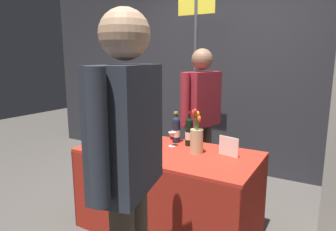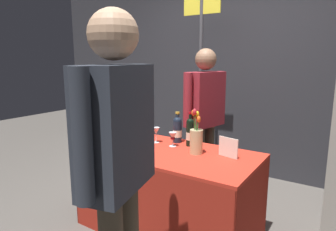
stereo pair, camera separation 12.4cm
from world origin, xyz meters
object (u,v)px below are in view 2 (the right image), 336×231
at_px(wine_glass_mid, 156,131).
at_px(booth_signpost, 200,71).
at_px(wine_glass_near_vendor, 173,137).
at_px(taster_foreground_right, 117,153).
at_px(featured_wine_bottle, 177,129).
at_px(vendor_presenter, 205,111).
at_px(display_bottle_0, 127,132).
at_px(flower_vase, 196,139).
at_px(tasting_table, 168,175).

height_order(wine_glass_mid, booth_signpost, booth_signpost).
relative_size(wine_glass_near_vendor, taster_foreground_right, 0.07).
bearing_deg(wine_glass_near_vendor, taster_foreground_right, -71.14).
bearing_deg(wine_glass_mid, featured_wine_bottle, 36.47).
distance_m(wine_glass_near_vendor, vendor_presenter, 0.64).
relative_size(featured_wine_bottle, display_bottle_0, 0.80).
xyz_separation_m(display_bottle_0, taster_foreground_right, (0.66, -0.82, 0.16)).
distance_m(display_bottle_0, flower_vase, 0.59).
height_order(flower_vase, taster_foreground_right, taster_foreground_right).
bearing_deg(tasting_table, booth_signpost, 104.87).
bearing_deg(wine_glass_near_vendor, featured_wine_bottle, 104.44).
height_order(featured_wine_bottle, display_bottle_0, display_bottle_0).
height_order(wine_glass_near_vendor, booth_signpost, booth_signpost).
distance_m(display_bottle_0, wine_glass_mid, 0.31).
bearing_deg(display_bottle_0, wine_glass_near_vendor, 44.42).
bearing_deg(flower_vase, wine_glass_near_vendor, 165.96).
xyz_separation_m(featured_wine_bottle, wine_glass_near_vendor, (0.03, -0.14, -0.04)).
distance_m(wine_glass_mid, vendor_presenter, 0.65).
xyz_separation_m(featured_wine_bottle, flower_vase, (0.30, -0.20, 0.00)).
height_order(tasting_table, wine_glass_mid, wine_glass_mid).
bearing_deg(display_bottle_0, vendor_presenter, 72.95).
xyz_separation_m(featured_wine_bottle, vendor_presenter, (0.03, 0.49, 0.10)).
bearing_deg(taster_foreground_right, tasting_table, 5.57).
bearing_deg(wine_glass_mid, taster_foreground_right, -63.07).
height_order(tasting_table, taster_foreground_right, taster_foreground_right).
xyz_separation_m(featured_wine_bottle, wine_glass_mid, (-0.16, -0.12, -0.02)).
distance_m(vendor_presenter, booth_signpost, 0.65).
xyz_separation_m(display_bottle_0, vendor_presenter, (0.28, 0.90, 0.08)).
bearing_deg(tasting_table, taster_foreground_right, -70.57).
bearing_deg(featured_wine_bottle, vendor_presenter, 86.44).
xyz_separation_m(tasting_table, taster_foreground_right, (0.34, -0.98, 0.53)).
distance_m(tasting_table, vendor_presenter, 0.87).
bearing_deg(tasting_table, flower_vase, 13.43).
distance_m(wine_glass_near_vendor, wine_glass_mid, 0.19).
xyz_separation_m(featured_wine_bottle, booth_signpost, (-0.25, 0.93, 0.49)).
bearing_deg(taster_foreground_right, wine_glass_mid, 13.08).
xyz_separation_m(display_bottle_0, wine_glass_near_vendor, (0.28, 0.28, -0.06)).
bearing_deg(flower_vase, booth_signpost, 115.90).
bearing_deg(featured_wine_bottle, tasting_table, -75.69).
xyz_separation_m(wine_glass_near_vendor, wine_glass_mid, (-0.19, 0.02, 0.02)).
relative_size(flower_vase, booth_signpost, 0.17).
distance_m(featured_wine_bottle, flower_vase, 0.36).
height_order(wine_glass_near_vendor, wine_glass_mid, wine_glass_mid).
distance_m(featured_wine_bottle, booth_signpost, 1.08).
xyz_separation_m(wine_glass_mid, flower_vase, (0.46, -0.09, 0.02)).
xyz_separation_m(display_bottle_0, booth_signpost, (-0.00, 1.35, 0.46)).
distance_m(wine_glass_near_vendor, booth_signpost, 1.22).
bearing_deg(booth_signpost, wine_glass_mid, -84.94).
distance_m(tasting_table, flower_vase, 0.42).
bearing_deg(featured_wine_bottle, flower_vase, -33.84).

